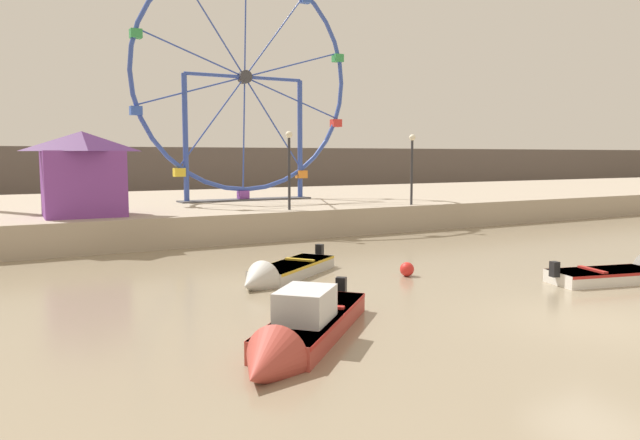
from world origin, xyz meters
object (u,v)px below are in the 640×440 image
(motorboat_pale_grey, at_px, (280,273))
(ferris_wheel_blue_frame, at_px, (245,81))
(promenade_lamp_near, at_px, (289,158))
(promenade_lamp_far, at_px, (412,158))
(motorboat_white_red_stripe, at_px, (626,274))
(carnival_booth_purple_stall, at_px, (83,172))
(mooring_buoy_orange, at_px, (407,269))
(motorboat_faded_red, at_px, (299,332))

(motorboat_pale_grey, distance_m, ferris_wheel_blue_frame, 17.58)
(promenade_lamp_near, xyz_separation_m, promenade_lamp_far, (6.62, -0.32, -0.03))
(motorboat_pale_grey, xyz_separation_m, motorboat_white_red_stripe, (9.00, -5.06, -0.01))
(carnival_booth_purple_stall, xyz_separation_m, mooring_buoy_orange, (7.77, -11.32, -2.82))
(motorboat_faded_red, height_order, promenade_lamp_near, promenade_lamp_near)
(motorboat_faded_red, distance_m, carnival_booth_purple_stall, 16.38)
(motorboat_faded_red, relative_size, carnival_booth_purple_stall, 1.41)
(motorboat_pale_grey, height_order, ferris_wheel_blue_frame, ferris_wheel_blue_frame)
(ferris_wheel_blue_frame, bearing_deg, promenade_lamp_near, -94.73)
(carnival_booth_purple_stall, height_order, promenade_lamp_far, promenade_lamp_far)
(ferris_wheel_blue_frame, distance_m, promenade_lamp_far, 10.03)
(ferris_wheel_blue_frame, height_order, mooring_buoy_orange, ferris_wheel_blue_frame)
(motorboat_faded_red, relative_size, mooring_buoy_orange, 10.97)
(motorboat_white_red_stripe, height_order, promenade_lamp_near, promenade_lamp_near)
(ferris_wheel_blue_frame, xyz_separation_m, carnival_booth_purple_stall, (-9.10, -5.09, -4.66))
(motorboat_white_red_stripe, distance_m, promenade_lamp_near, 14.75)
(mooring_buoy_orange, bearing_deg, motorboat_white_red_stripe, -35.29)
(carnival_booth_purple_stall, relative_size, promenade_lamp_near, 0.97)
(motorboat_pale_grey, bearing_deg, ferris_wheel_blue_frame, -144.58)
(motorboat_faded_red, height_order, carnival_booth_purple_stall, carnival_booth_purple_stall)
(carnival_booth_purple_stall, bearing_deg, mooring_buoy_orange, -53.98)
(motorboat_faded_red, xyz_separation_m, ferris_wheel_blue_frame, (7.47, 21.16, 7.38))
(motorboat_pale_grey, bearing_deg, mooring_buoy_orange, 124.29)
(carnival_booth_purple_stall, height_order, promenade_lamp_near, promenade_lamp_near)
(motorboat_pale_grey, height_order, motorboat_white_red_stripe, motorboat_white_red_stripe)
(motorboat_faded_red, bearing_deg, mooring_buoy_orange, 172.93)
(motorboat_pale_grey, xyz_separation_m, carnival_booth_purple_stall, (-4.05, 9.99, 2.83))
(motorboat_white_red_stripe, distance_m, motorboat_faded_red, 11.47)
(motorboat_white_red_stripe, relative_size, carnival_booth_purple_stall, 1.25)
(motorboat_pale_grey, xyz_separation_m, promenade_lamp_far, (11.13, 8.25, 3.37))
(motorboat_pale_grey, height_order, mooring_buoy_orange, motorboat_pale_grey)
(motorboat_pale_grey, height_order, promenade_lamp_near, promenade_lamp_near)
(promenade_lamp_near, relative_size, mooring_buoy_orange, 8.05)
(motorboat_white_red_stripe, bearing_deg, motorboat_pale_grey, 163.50)
(promenade_lamp_near, distance_m, promenade_lamp_far, 6.63)
(promenade_lamp_far, bearing_deg, motorboat_white_red_stripe, -99.09)
(motorboat_white_red_stripe, xyz_separation_m, motorboat_faded_red, (-11.42, -1.02, 0.12))
(motorboat_white_red_stripe, distance_m, promenade_lamp_far, 13.90)
(motorboat_white_red_stripe, distance_m, mooring_buoy_orange, 6.47)
(motorboat_white_red_stripe, bearing_deg, ferris_wheel_blue_frame, 113.97)
(ferris_wheel_blue_frame, bearing_deg, carnival_booth_purple_stall, -150.80)
(motorboat_faded_red, bearing_deg, promenade_lamp_near, -160.14)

